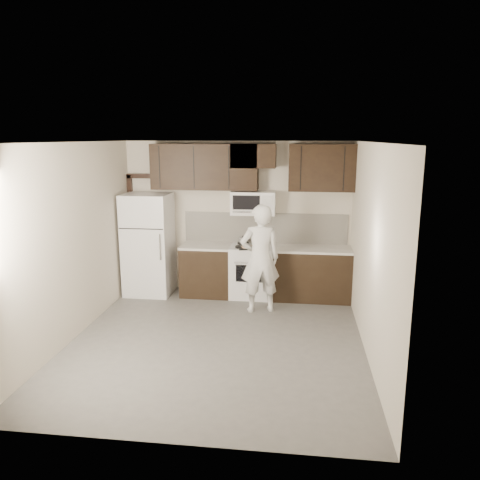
% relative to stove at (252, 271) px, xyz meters
% --- Properties ---
extents(floor, '(4.50, 4.50, 0.00)m').
position_rel_stove_xyz_m(floor, '(-0.30, -1.94, -0.46)').
color(floor, '#565451').
rests_on(floor, ground).
extents(back_wall, '(4.00, 0.00, 4.00)m').
position_rel_stove_xyz_m(back_wall, '(-0.30, 0.31, 0.89)').
color(back_wall, beige).
rests_on(back_wall, ground).
extents(ceiling, '(4.50, 4.50, 0.00)m').
position_rel_stove_xyz_m(ceiling, '(-0.30, -1.94, 2.24)').
color(ceiling, white).
rests_on(ceiling, back_wall).
extents(counter_run, '(2.95, 0.64, 0.91)m').
position_rel_stove_xyz_m(counter_run, '(0.30, 0.00, -0.00)').
color(counter_run, black).
rests_on(counter_run, floor).
extents(stove, '(0.76, 0.66, 0.94)m').
position_rel_stove_xyz_m(stove, '(0.00, 0.00, 0.00)').
color(stove, white).
rests_on(stove, floor).
extents(backsplash, '(2.90, 0.02, 0.54)m').
position_rel_stove_xyz_m(backsplash, '(0.20, 0.30, 0.72)').
color(backsplash, white).
rests_on(backsplash, counter_run).
extents(upper_cabinets, '(3.48, 0.35, 0.78)m').
position_rel_stove_xyz_m(upper_cabinets, '(-0.09, 0.14, 1.82)').
color(upper_cabinets, black).
rests_on(upper_cabinets, back_wall).
extents(microwave, '(0.76, 0.42, 0.40)m').
position_rel_stove_xyz_m(microwave, '(-0.00, 0.12, 1.19)').
color(microwave, white).
rests_on(microwave, upper_cabinets).
extents(refrigerator, '(0.80, 0.76, 1.80)m').
position_rel_stove_xyz_m(refrigerator, '(-1.85, -0.05, 0.44)').
color(refrigerator, white).
rests_on(refrigerator, floor).
extents(door_trim, '(0.50, 0.08, 2.12)m').
position_rel_stove_xyz_m(door_trim, '(-2.22, 0.27, 0.79)').
color(door_trim, black).
rests_on(door_trim, floor).
extents(saucepan, '(0.27, 0.16, 0.15)m').
position_rel_stove_xyz_m(saucepan, '(-0.18, 0.15, 0.51)').
color(saucepan, silver).
rests_on(saucepan, stove).
extents(baking_tray, '(0.41, 0.35, 0.02)m').
position_rel_stove_xyz_m(baking_tray, '(-0.05, -0.18, 0.46)').
color(baking_tray, black).
rests_on(baking_tray, counter_run).
extents(pizza, '(0.29, 0.29, 0.02)m').
position_rel_stove_xyz_m(pizza, '(-0.05, -0.18, 0.48)').
color(pizza, '#CDAE89').
rests_on(pizza, baking_tray).
extents(person, '(0.73, 0.58, 1.75)m').
position_rel_stove_xyz_m(person, '(0.19, -0.71, 0.41)').
color(person, white).
rests_on(person, floor).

